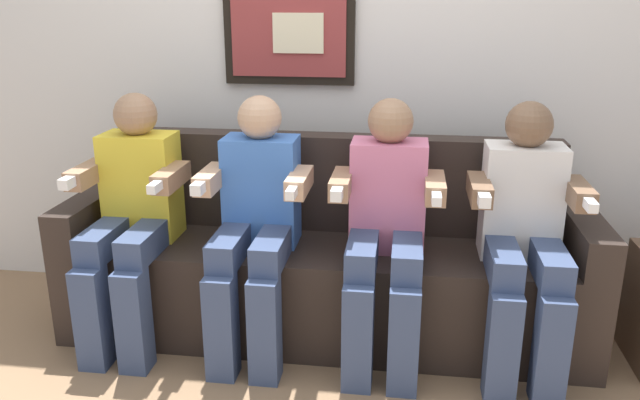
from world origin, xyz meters
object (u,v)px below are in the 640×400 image
object	(u,v)px
person_rightmost	(524,230)
person_leftmost	(132,212)
couch	(325,268)
person_left_center	(256,218)
person_right_center	(386,224)

from	to	relation	value
person_rightmost	person_leftmost	bearing A→B (deg)	180.00
couch	person_rightmost	xyz separation A→B (m)	(0.84, -0.17, 0.29)
couch	person_left_center	bearing A→B (deg)	-148.79
person_leftmost	person_rightmost	world-z (taller)	same
person_left_center	person_right_center	size ratio (longest dim) A/B	1.00
person_leftmost	person_left_center	world-z (taller)	same
person_right_center	person_rightmost	xyz separation A→B (m)	(0.56, 0.00, 0.00)
person_leftmost	person_rightmost	bearing A→B (deg)	0.00
person_right_center	person_leftmost	bearing A→B (deg)	180.00
person_leftmost	person_right_center	world-z (taller)	same
couch	person_leftmost	size ratio (longest dim) A/B	2.14
person_right_center	person_rightmost	distance (m)	0.56
couch	person_rightmost	world-z (taller)	person_rightmost
person_left_center	person_rightmost	bearing A→B (deg)	0.00
person_left_center	person_rightmost	xyz separation A→B (m)	(1.11, 0.00, 0.00)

